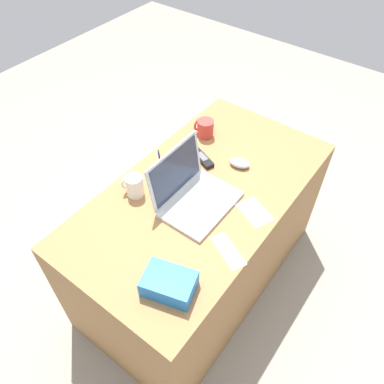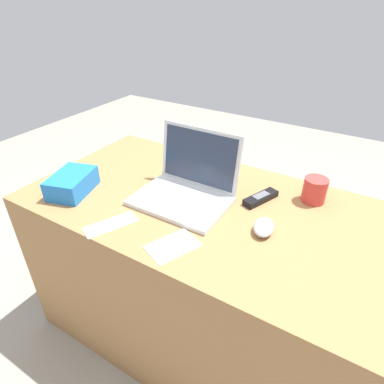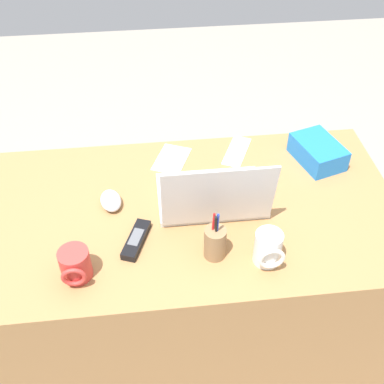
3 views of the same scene
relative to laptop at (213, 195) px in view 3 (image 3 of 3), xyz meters
name	(u,v)px [view 3 (image 3 of 3)]	position (x,y,z in m)	size (l,w,h in m)	color
ground_plane	(190,332)	(0.08, 0.00, -0.78)	(6.00, 6.00, 0.00)	gray
desk	(190,279)	(0.08, 0.00, -0.41)	(1.36, 0.74, 0.73)	#9E7042
laptop	(213,195)	(0.00, 0.00, 0.00)	(0.34, 0.28, 0.25)	silver
computer_mouse	(111,201)	(0.32, -0.04, -0.03)	(0.07, 0.10, 0.04)	silver
coffee_mug_white	(75,265)	(0.42, 0.23, 0.00)	(0.09, 0.10, 0.09)	#C63833
coffee_mug_tall	(268,249)	(-0.12, 0.24, 0.00)	(0.08, 0.09, 0.11)	white
cordless_phone	(136,240)	(0.25, 0.13, -0.04)	(0.10, 0.16, 0.03)	black
pen_holder	(215,242)	(0.02, 0.20, 0.00)	(0.06, 0.06, 0.17)	olive
snack_bag	(318,152)	(-0.40, -0.19, -0.01)	(0.13, 0.19, 0.08)	blue
paper_note_near_laptop	(172,159)	(0.11, -0.26, -0.05)	(0.10, 0.16, 0.00)	white
paper_note_left	(237,151)	(-0.13, -0.28, -0.05)	(0.07, 0.18, 0.00)	white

